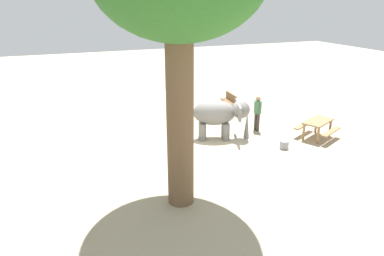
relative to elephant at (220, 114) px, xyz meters
name	(u,v)px	position (x,y,z in m)	size (l,w,h in m)	color
ground_plane	(215,148)	(-0.95, 0.68, -1.09)	(60.00, 60.00, 0.00)	#BAA88C
elephant	(220,114)	(0.00, 0.00, 0.00)	(1.91, 2.44, 1.70)	slate
person_handler	(258,111)	(0.25, -1.99, -0.14)	(0.51, 0.32, 1.62)	#3F3833
wooden_bench	(229,101)	(3.65, -2.33, -0.62)	(1.43, 0.50, 0.88)	brown
picnic_table_near	(318,125)	(-1.50, -3.93, -0.50)	(1.98, 1.99, 0.78)	#9E7A51
feed_bucket	(284,145)	(-1.99, -1.92, -0.93)	(0.36, 0.36, 0.32)	gray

